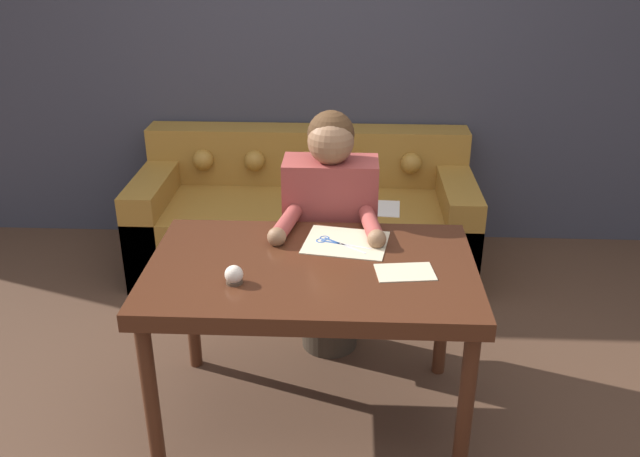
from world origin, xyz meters
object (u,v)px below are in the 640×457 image
object	(u,v)px
dining_table	(311,282)
couch	(305,219)
scissors	(334,243)
pin_cushion	(234,275)
person	(330,234)

from	to	relation	value
dining_table	couch	xyz separation A→B (m)	(-0.13, 1.47, -0.38)
couch	scissors	world-z (taller)	couch
dining_table	couch	bearing A→B (deg)	94.91
couch	pin_cushion	bearing A→B (deg)	-95.41
dining_table	person	world-z (taller)	person
dining_table	pin_cushion	xyz separation A→B (m)	(-0.28, -0.16, 0.11)
couch	dining_table	bearing A→B (deg)	-85.09
couch	pin_cushion	distance (m)	1.71
dining_table	pin_cushion	bearing A→B (deg)	-149.74
person	pin_cushion	size ratio (longest dim) A/B	17.11
dining_table	pin_cushion	world-z (taller)	pin_cushion
person	scissors	size ratio (longest dim) A/B	5.21
person	pin_cushion	distance (m)	0.80
dining_table	couch	world-z (taller)	couch
dining_table	scissors	distance (m)	0.23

